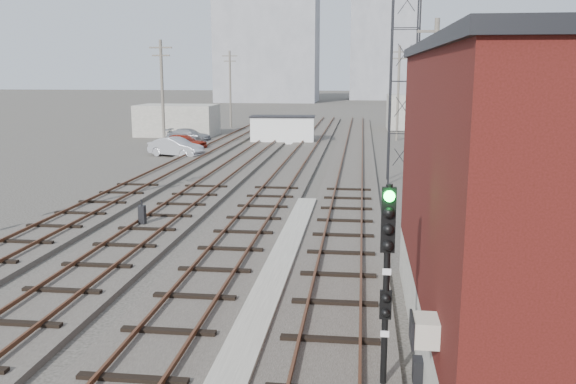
% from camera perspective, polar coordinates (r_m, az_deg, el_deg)
% --- Properties ---
extents(ground, '(320.00, 320.00, 0.00)m').
position_cam_1_polar(ground, '(62.27, 4.02, 5.11)').
color(ground, '#282621').
rests_on(ground, ground).
extents(track_right, '(3.20, 90.00, 0.39)m').
position_cam_1_polar(track_right, '(41.36, 5.96, 2.15)').
color(track_right, '#332D28').
rests_on(track_right, ground).
extents(track_mid_right, '(3.20, 90.00, 0.39)m').
position_cam_1_polar(track_mid_right, '(41.61, 0.44, 2.27)').
color(track_mid_right, '#332D28').
rests_on(track_mid_right, ground).
extents(track_mid_left, '(3.20, 90.00, 0.39)m').
position_cam_1_polar(track_mid_left, '(42.24, -4.96, 2.36)').
color(track_mid_left, '#332D28').
rests_on(track_mid_left, ground).
extents(track_left, '(3.20, 90.00, 0.39)m').
position_cam_1_polar(track_left, '(43.24, -10.16, 2.43)').
color(track_left, '#332D28').
rests_on(track_left, ground).
extents(platform_curb, '(0.90, 28.00, 0.26)m').
position_cam_1_polar(platform_curb, '(17.30, -2.40, -10.59)').
color(platform_curb, gray).
rests_on(platform_curb, ground).
extents(brick_building, '(6.54, 12.20, 7.22)m').
position_cam_1_polar(brick_building, '(14.80, 23.89, -1.13)').
color(brick_building, gray).
rests_on(brick_building, ground).
extents(lattice_tower, '(1.60, 1.60, 15.00)m').
position_cam_1_polar(lattice_tower, '(36.94, 10.85, 12.46)').
color(lattice_tower, black).
rests_on(lattice_tower, ground).
extents(utility_pole_left_b, '(1.80, 0.24, 9.00)m').
position_cam_1_polar(utility_pole_left_b, '(49.42, -11.67, 8.92)').
color(utility_pole_left_b, '#595147').
rests_on(utility_pole_left_b, ground).
extents(utility_pole_left_c, '(1.80, 0.24, 9.00)m').
position_cam_1_polar(utility_pole_left_c, '(73.55, -5.43, 9.76)').
color(utility_pole_left_c, '#595147').
rests_on(utility_pole_left_c, ground).
extents(utility_pole_right_a, '(1.80, 0.24, 9.00)m').
position_cam_1_polar(utility_pole_right_a, '(30.09, 13.44, 7.54)').
color(utility_pole_right_a, '#595147').
rests_on(utility_pole_right_a, ground).
extents(utility_pole_right_b, '(1.80, 0.24, 9.00)m').
position_cam_1_polar(utility_pole_right_b, '(59.97, 10.28, 9.32)').
color(utility_pole_right_b, '#595147').
rests_on(utility_pole_right_b, ground).
extents(apartment_left, '(22.00, 14.00, 30.00)m').
position_cam_1_polar(apartment_left, '(138.73, -1.91, 14.65)').
color(apartment_left, gray).
rests_on(apartment_left, ground).
extents(apartment_right, '(16.00, 12.00, 26.00)m').
position_cam_1_polar(apartment_right, '(152.06, 9.01, 13.46)').
color(apartment_right, gray).
rests_on(apartment_right, ground).
extents(shed_left, '(8.00, 5.00, 3.20)m').
position_cam_1_polar(shed_left, '(64.93, -10.31, 6.62)').
color(shed_left, gray).
rests_on(shed_left, ground).
extents(shed_right, '(6.00, 6.00, 4.00)m').
position_cam_1_polar(shed_right, '(72.23, 11.67, 7.33)').
color(shed_right, gray).
rests_on(shed_right, ground).
extents(signal_mast, '(0.40, 0.42, 4.40)m').
position_cam_1_polar(signal_mast, '(12.40, 9.22, -7.34)').
color(signal_mast, gray).
rests_on(signal_mast, ground).
extents(switch_stand, '(0.28, 0.28, 1.17)m').
position_cam_1_polar(switch_stand, '(26.57, -13.49, -2.17)').
color(switch_stand, black).
rests_on(switch_stand, ground).
extents(site_trailer, '(6.18, 3.01, 2.54)m').
position_cam_1_polar(site_trailer, '(57.26, -0.51, 5.89)').
color(site_trailer, white).
rests_on(site_trailer, ground).
extents(car_red, '(4.29, 2.32, 1.39)m').
position_cam_1_polar(car_red, '(52.89, -9.74, 4.66)').
color(car_red, maroon).
rests_on(car_red, ground).
extents(car_silver, '(4.78, 3.05, 1.49)m').
position_cam_1_polar(car_silver, '(48.78, -10.44, 4.16)').
color(car_silver, '#96979D').
rests_on(car_silver, ground).
extents(car_grey, '(4.47, 2.17, 1.25)m').
position_cam_1_polar(car_grey, '(58.96, -9.23, 5.26)').
color(car_grey, slate).
rests_on(car_grey, ground).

